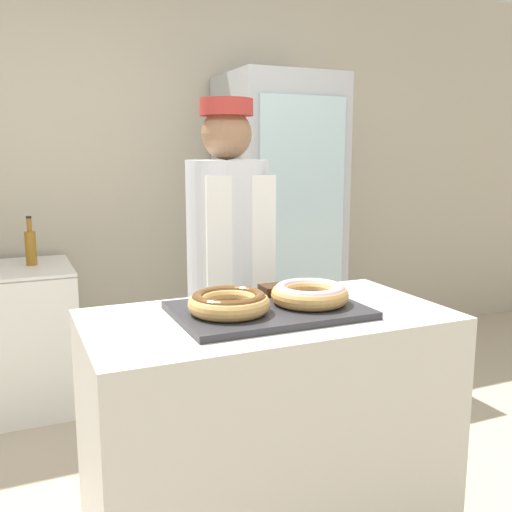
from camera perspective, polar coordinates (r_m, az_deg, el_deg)
The scene contains 10 objects.
wall_back at distance 3.88m, azimuth -12.24°, elevation 8.44°, with size 8.00×0.06×2.70m.
display_counter at distance 2.09m, azimuth 1.16°, elevation -18.02°, with size 1.21×0.64×0.92m.
serving_tray at distance 1.92m, azimuth 1.21°, elevation -5.44°, with size 0.62×0.43×0.02m.
donut_chocolate_glaze at distance 1.83m, azimuth -2.72°, elevation -4.61°, with size 0.27×0.27×0.07m.
donut_light_glaze at distance 1.95m, azimuth 5.40°, elevation -3.71°, with size 0.27×0.27×0.07m.
brownie_back_left at distance 2.01m, azimuth -3.08°, elevation -3.87°, with size 0.09×0.09×0.03m.
brownie_back_right at distance 2.08m, azimuth 1.77°, elevation -3.37°, with size 0.09×0.09×0.03m.
baker_person at distance 2.58m, azimuth -2.78°, elevation -2.37°, with size 0.36×0.36×1.68m.
beverage_fridge at distance 3.81m, azimuth 2.23°, elevation 3.00°, with size 0.70×0.69×1.95m.
bottle_amber at distance 3.48m, azimuth -21.61°, elevation 0.91°, with size 0.06×0.06×0.28m.
Camera 1 is at (-0.78, -1.67, 1.45)m, focal length 40.00 mm.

